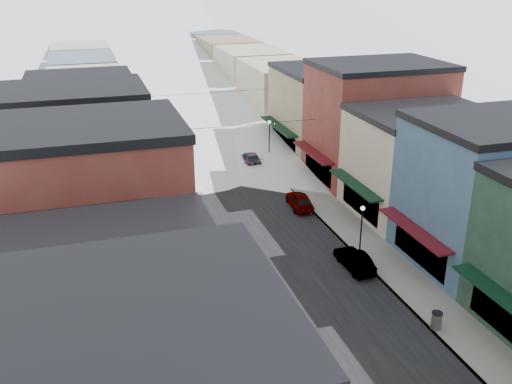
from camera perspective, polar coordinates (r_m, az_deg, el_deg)
road at (r=73.36m, az=-6.28°, el=5.82°), size 10.00×160.00×0.01m
sidewalk_left at (r=72.45m, az=-11.43°, el=5.37°), size 3.20×160.00×0.15m
sidewalk_right at (r=74.79m, az=-1.30°, el=6.32°), size 3.20×160.00×0.15m
curb_left at (r=72.61m, az=-10.21°, el=5.50°), size 0.10×160.00×0.15m
curb_right at (r=74.40m, az=-2.45°, el=6.22°), size 0.10×160.00×0.15m
bldg_l_cream at (r=26.65m, az=-14.73°, el=-13.93°), size 11.30×8.20×9.50m
bldg_l_brick_near at (r=32.88m, az=-16.68°, el=-3.92°), size 12.30×8.20×12.50m
bldg_l_grayblue at (r=41.37m, az=-16.06°, el=-1.11°), size 11.30×9.20×9.00m
bldg_l_brick_far at (r=49.54m, az=-17.73°, el=3.71°), size 13.30×9.20×11.00m
bldg_l_tan at (r=59.29m, az=-16.81°, el=6.19°), size 11.30×11.20×10.00m
bldg_r_blue at (r=42.76m, az=22.16°, el=-0.07°), size 11.30×9.20×10.50m
bldg_r_cream at (r=50.05m, az=16.20°, el=2.85°), size 12.30×9.20×9.00m
bldg_r_brick_far at (r=57.31m, az=11.94°, el=6.91°), size 13.30×9.20×11.50m
bldg_r_tan at (r=65.78m, az=6.94°, el=8.22°), size 11.30×11.20×9.50m
distant_blocks at (r=94.64m, az=-9.17°, el=11.77°), size 34.00×55.00×8.00m
overhead_cables at (r=59.95m, az=-4.16°, el=8.41°), size 16.40×15.04×0.04m
car_silver_sedan at (r=29.72m, az=4.48°, el=-18.60°), size 2.12×4.65×1.55m
car_dark_hatch at (r=42.64m, az=-2.55°, el=-5.03°), size 1.66×4.75×1.56m
car_silver_wagon at (r=63.69m, az=-7.75°, el=4.07°), size 2.84×5.99×1.69m
car_green_sedan at (r=40.98m, az=9.82°, el=-6.72°), size 1.48×4.06×1.33m
car_gray_suv at (r=50.35m, az=4.39°, el=-0.80°), size 2.09×4.38×1.44m
car_black_sedan at (r=61.25m, az=-0.58°, el=3.38°), size 2.17×4.74×1.34m
car_lane_silver at (r=67.21m, az=-6.70°, el=5.02°), size 1.93×4.70×1.59m
car_lane_white at (r=85.77m, az=-7.26°, el=8.61°), size 2.67×5.29×1.43m
trash_can at (r=35.67m, az=17.60°, el=-12.13°), size 0.64×0.64×1.09m
streetlamp_near at (r=41.80m, az=10.51°, el=-3.21°), size 0.32×0.32×3.88m
streetlamp_far at (r=61.40m, az=1.33°, el=5.67°), size 0.37×0.37×4.47m
snow_pile_mid at (r=39.42m, az=-2.65°, el=-7.87°), size 2.54×2.77×1.08m
snow_pile_far at (r=53.16m, az=-6.44°, el=0.06°), size 2.24×2.58×0.95m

